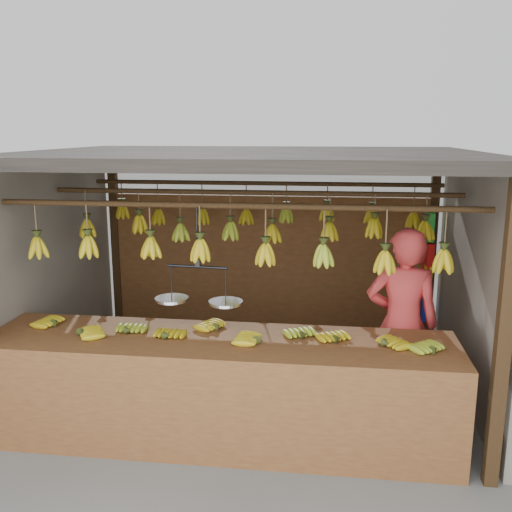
# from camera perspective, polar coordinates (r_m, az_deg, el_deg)

# --- Properties ---
(ground) EXTENTS (80.00, 80.00, 0.00)m
(ground) POSITION_cam_1_polar(r_m,az_deg,el_deg) (6.13, -0.37, -12.57)
(ground) COLOR #5B5B57
(stall) EXTENTS (4.30, 3.30, 2.40)m
(stall) POSITION_cam_1_polar(r_m,az_deg,el_deg) (5.91, 0.04, 6.42)
(stall) COLOR #301F0F
(stall) RESTS_ON ground
(counter) EXTENTS (3.93, 0.89, 0.96)m
(counter) POSITION_cam_1_polar(r_m,az_deg,el_deg) (4.74, -3.91, -10.82)
(counter) COLOR brown
(counter) RESTS_ON ground
(hanging_bananas) EXTENTS (3.58, 2.25, 0.37)m
(hanging_bananas) POSITION_cam_1_polar(r_m,az_deg,el_deg) (5.64, -0.47, 2.54)
(hanging_bananas) COLOR #B19912
(hanging_bananas) RESTS_ON ground
(balance_scale) EXTENTS (0.75, 0.32, 0.83)m
(balance_scale) POSITION_cam_1_polar(r_m,az_deg,el_deg) (4.83, -5.78, -4.01)
(balance_scale) COLOR black
(balance_scale) RESTS_ON ground
(vendor) EXTENTS (0.67, 0.46, 1.78)m
(vendor) POSITION_cam_1_polar(r_m,az_deg,el_deg) (5.30, 14.38, -6.70)
(vendor) COLOR #BF3333
(vendor) RESTS_ON ground
(bag_bundles) EXTENTS (0.08, 0.26, 1.31)m
(bag_bundles) POSITION_cam_1_polar(r_m,az_deg,el_deg) (7.14, 16.77, -1.03)
(bag_bundles) COLOR #199926
(bag_bundles) RESTS_ON ground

